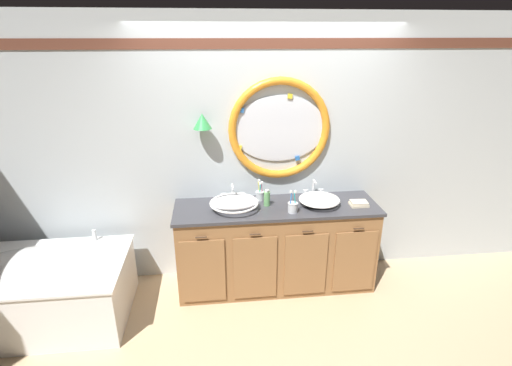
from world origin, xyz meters
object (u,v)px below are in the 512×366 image
toothbrush_holder_left (260,195)px  folded_hand_towel (359,204)px  soap_dispenser (267,198)px  bathtub (39,287)px  sink_basin_left (234,203)px  toothbrush_holder_right (293,207)px  sink_basin_right (319,200)px

toothbrush_holder_left → folded_hand_towel: bearing=-14.9°
soap_dispenser → folded_hand_towel: soap_dispenser is taller
folded_hand_towel → bathtub: bearing=-175.9°
sink_basin_left → toothbrush_holder_right: 0.54m
bathtub → sink_basin_left: 1.85m
sink_basin_right → toothbrush_holder_right: 0.31m
bathtub → sink_basin_right: 2.62m
sink_basin_right → toothbrush_holder_left: size_ratio=1.86×
sink_basin_left → sink_basin_right: bearing=0.0°
soap_dispenser → folded_hand_towel: size_ratio=1.01×
sink_basin_left → sink_basin_right: size_ratio=1.17×
bathtub → folded_hand_towel: folded_hand_towel is taller
soap_dispenser → toothbrush_holder_left: bearing=109.8°
bathtub → toothbrush_holder_left: 2.13m
sink_basin_right → bathtub: bearing=-174.0°
bathtub → sink_basin_left: sink_basin_left is taller
toothbrush_holder_right → soap_dispenser: toothbrush_holder_right is taller
sink_basin_right → folded_hand_towel: 0.38m
sink_basin_left → soap_dispenser: (0.31, 0.05, 0.01)m
toothbrush_holder_left → folded_hand_towel: toothbrush_holder_left is taller
toothbrush_holder_left → soap_dispenser: size_ratio=1.24×
bathtub → soap_dispenser: 2.16m
sink_basin_right → sink_basin_left: bearing=180.0°
sink_basin_right → soap_dispenser: bearing=174.5°
toothbrush_holder_left → toothbrush_holder_right: (0.26, -0.31, 0.00)m
soap_dispenser → bathtub: bearing=-171.2°
sink_basin_left → folded_hand_towel: (1.18, -0.06, -0.04)m
sink_basin_left → folded_hand_towel: sink_basin_left is taller
sink_basin_left → toothbrush_holder_left: bearing=35.2°
bathtub → sink_basin_right: sink_basin_right is taller
soap_dispenser → sink_basin_left: bearing=-171.3°
sink_basin_right → toothbrush_holder_right: (-0.28, -0.13, -0.00)m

